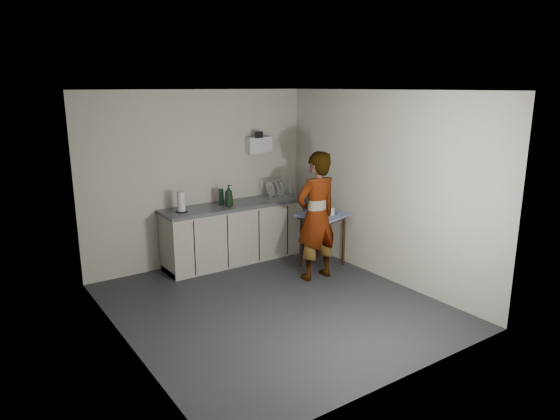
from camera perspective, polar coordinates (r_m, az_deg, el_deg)
ground at (r=6.31m, az=-0.69°, el=-10.81°), size 4.00×4.00×0.00m
wall_back at (r=7.58m, az=-9.12°, el=3.59°), size 3.60×0.02×2.60m
wall_right at (r=7.01m, az=11.54°, el=2.64°), size 0.02×4.00×2.60m
wall_left at (r=5.14m, az=-17.58°, el=-1.86°), size 0.02×4.00×2.60m
ceiling at (r=5.72m, az=-0.77°, el=13.48°), size 3.60×4.00×0.01m
kitchen_counter at (r=7.71m, az=-5.26°, el=-2.79°), size 2.24×0.62×0.91m
wall_shelf at (r=7.93m, az=-2.45°, el=7.47°), size 0.42×0.18×0.37m
side_table at (r=7.42m, az=4.92°, el=-1.24°), size 0.78×0.78×0.81m
standing_man at (r=6.90m, az=4.17°, el=-0.71°), size 0.67×0.44×1.80m
soap_bottle at (r=7.40m, az=-5.89°, el=1.66°), size 0.17×0.17×0.33m
soda_can at (r=7.55m, az=-5.66°, el=1.16°), size 0.07×0.07×0.14m
dark_bottle at (r=7.50m, az=-6.73°, el=1.49°), size 0.07×0.07×0.25m
paper_towel at (r=7.17m, az=-11.23°, el=0.88°), size 0.17×0.17×0.30m
dish_rack at (r=8.03m, az=-0.54°, el=2.01°), size 0.43×0.32×0.30m
bakery_box at (r=7.35m, az=4.72°, el=0.13°), size 0.27×0.28×0.37m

